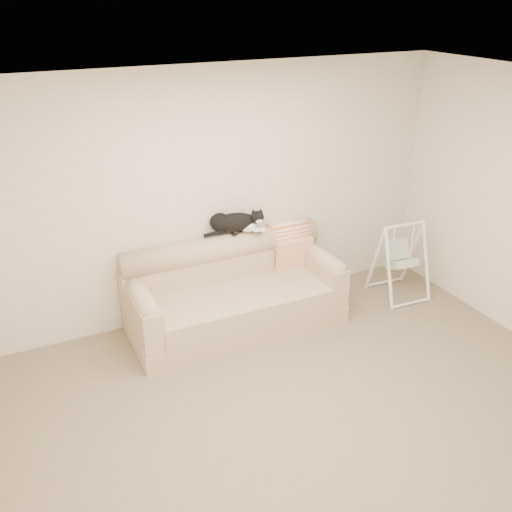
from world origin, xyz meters
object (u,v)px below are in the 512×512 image
at_px(remote_b, 254,230).
at_px(tuxedo_cat, 235,222).
at_px(sofa, 233,292).
at_px(remote_a, 238,232).
at_px(baby_swing, 400,259).

height_order(remote_b, tuxedo_cat, tuxedo_cat).
distance_m(sofa, tuxedo_cat, 0.73).
distance_m(sofa, remote_b, 0.70).
bearing_deg(tuxedo_cat, remote_a, -16.92).
relative_size(remote_b, tuxedo_cat, 0.25).
xyz_separation_m(sofa, baby_swing, (1.95, -0.27, 0.09)).
xyz_separation_m(remote_a, baby_swing, (1.78, -0.52, -0.47)).
height_order(remote_a, tuxedo_cat, tuxedo_cat).
relative_size(remote_a, baby_swing, 0.20).
xyz_separation_m(sofa, remote_b, (0.35, 0.23, 0.56)).
bearing_deg(tuxedo_cat, remote_b, -7.53).
distance_m(sofa, baby_swing, 1.97).
bearing_deg(remote_b, tuxedo_cat, 172.47).
bearing_deg(remote_b, remote_a, 173.66).
relative_size(tuxedo_cat, baby_swing, 0.74).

